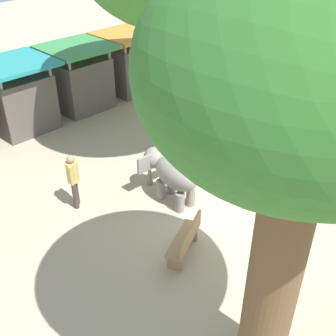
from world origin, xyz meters
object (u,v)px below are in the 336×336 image
object	(u,v)px
market_stall_orange	(130,65)
shade_tree_main	(313,79)
elephant	(171,172)
market_stall_green	(80,81)
market_stall_teal	(20,100)
picnic_table_near	(235,94)
feed_bucket	(188,169)
person_handler	(73,177)
wooden_bench	(186,239)

from	to	relation	value
market_stall_orange	shade_tree_main	bearing A→B (deg)	-121.28
elephant	shade_tree_main	world-z (taller)	shade_tree_main
market_stall_green	market_stall_teal	bearing A→B (deg)	180.00
picnic_table_near	market_stall_teal	distance (m)	8.20
elephant	market_stall_orange	size ratio (longest dim) A/B	0.78
market_stall_teal	feed_bucket	size ratio (longest dim) A/B	7.00
shade_tree_main	picnic_table_near	distance (m)	12.15
elephant	person_handler	world-z (taller)	person_handler
person_handler	feed_bucket	world-z (taller)	person_handler
wooden_bench	market_stall_orange	xyz separation A→B (m)	(5.88, 8.64, 0.67)
picnic_table_near	elephant	bearing A→B (deg)	147.18
person_handler	market_stall_green	bearing A→B (deg)	94.09
market_stall_green	feed_bucket	bearing A→B (deg)	-95.97
elephant	market_stall_green	size ratio (longest dim) A/B	0.78
market_stall_teal	feed_bucket	distance (m)	6.70
market_stall_orange	wooden_bench	bearing A→B (deg)	-124.20
shade_tree_main	wooden_bench	xyz separation A→B (m)	(1.07, 2.79, -4.94)
person_handler	market_stall_teal	distance (m)	5.41
market_stall_green	wooden_bench	bearing A→B (deg)	-110.75
person_handler	feed_bucket	distance (m)	3.58
elephant	market_stall_orange	xyz separation A→B (m)	(4.52, 6.83, 0.27)
picnic_table_near	market_stall_green	xyz separation A→B (m)	(-4.30, 4.39, 0.55)
elephant	market_stall_green	world-z (taller)	market_stall_green
person_handler	market_stall_orange	xyz separation A→B (m)	(6.58, 5.23, 0.19)
wooden_bench	feed_bucket	size ratio (longest dim) A/B	4.01
shade_tree_main	feed_bucket	world-z (taller)	shade_tree_main
market_stall_green	shade_tree_main	bearing A→B (deg)	-110.81
shade_tree_main	market_stall_green	world-z (taller)	shade_tree_main
person_handler	market_stall_orange	size ratio (longest dim) A/B	0.64
market_stall_teal	shade_tree_main	bearing A→B (deg)	-98.69
feed_bucket	wooden_bench	bearing A→B (deg)	-138.56
market_stall_orange	person_handler	bearing A→B (deg)	-141.51
shade_tree_main	person_handler	bearing A→B (deg)	86.61
shade_tree_main	elephant	bearing A→B (deg)	62.18
elephant	market_stall_orange	distance (m)	8.19
feed_bucket	shade_tree_main	bearing A→B (deg)	-125.86
market_stall_green	feed_bucket	world-z (taller)	market_stall_green
shade_tree_main	market_stall_orange	distance (m)	14.05
market_stall_green	feed_bucket	xyz separation A→B (m)	(-0.66, -6.34, -0.98)
shade_tree_main	feed_bucket	distance (m)	8.19
elephant	shade_tree_main	xyz separation A→B (m)	(-2.43, -4.60, 4.55)
market_stall_orange	feed_bucket	xyz separation A→B (m)	(-3.26, -6.34, -0.98)
picnic_table_near	market_stall_green	distance (m)	6.17
elephant	wooden_bench	world-z (taller)	elephant
person_handler	market_stall_teal	size ratio (longest dim) A/B	0.64
market_stall_teal	market_stall_green	size ratio (longest dim) A/B	1.00
wooden_bench	picnic_table_near	xyz separation A→B (m)	(7.58, 4.25, 0.12)
shade_tree_main	picnic_table_near	size ratio (longest dim) A/B	3.43
elephant	person_handler	size ratio (longest dim) A/B	1.21
shade_tree_main	market_stall_orange	xyz separation A→B (m)	(6.95, 11.43, -4.27)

